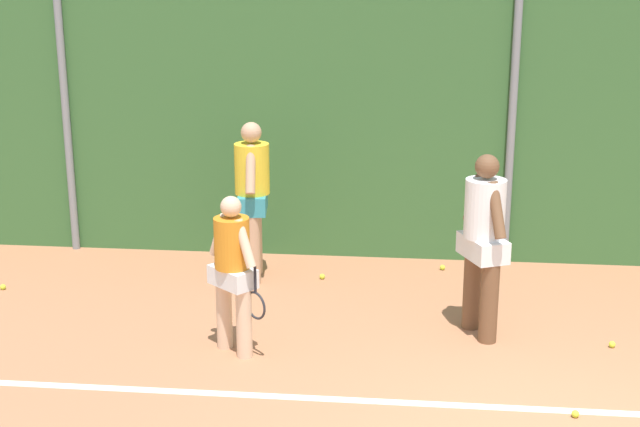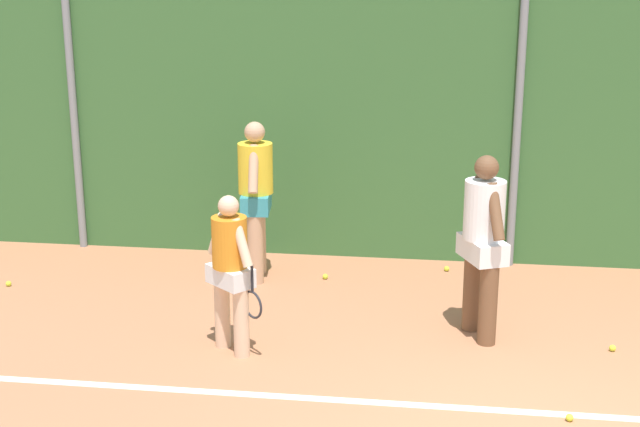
{
  "view_description": "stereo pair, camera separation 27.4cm",
  "coord_description": "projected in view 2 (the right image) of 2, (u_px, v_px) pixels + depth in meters",
  "views": [
    {
      "loc": [
        -1.21,
        -6.16,
        3.81
      ],
      "look_at": [
        -2.15,
        2.91,
        1.19
      ],
      "focal_mm": 50.7,
      "sensor_mm": 36.0,
      "label": 1
    },
    {
      "loc": [
        -0.93,
        -6.12,
        3.81
      ],
      "look_at": [
        -2.15,
        2.91,
        1.19
      ],
      "focal_mm": 50.7,
      "sensor_mm": 36.0,
      "label": 2
    }
  ],
  "objects": [
    {
      "name": "ground_plane",
      "position": [
        534.0,
        390.0,
        8.2
      ],
      "size": [
        30.22,
        30.22,
        0.0
      ],
      "primitive_type": "plane",
      "color": "#B2704C"
    },
    {
      "name": "hedge_fence_backdrop",
      "position": [
        516.0,
        132.0,
        11.21
      ],
      "size": [
        19.64,
        0.25,
        3.37
      ],
      "primitive_type": "cube",
      "color": "#386633",
      "rests_on": "ground_plane"
    },
    {
      "name": "fence_post_left",
      "position": [
        74.0,
        115.0,
        11.74
      ],
      "size": [
        0.1,
        0.1,
        3.59
      ],
      "primitive_type": "cylinder",
      "color": "gray",
      "rests_on": "ground_plane"
    },
    {
      "name": "fence_post_center",
      "position": [
        517.0,
        126.0,
        11.01
      ],
      "size": [
        0.1,
        0.1,
        3.59
      ],
      "primitive_type": "cylinder",
      "color": "gray",
      "rests_on": "ground_plane"
    },
    {
      "name": "court_baseline_paint",
      "position": [
        539.0,
        413.0,
        7.78
      ],
      "size": [
        14.35,
        0.1,
        0.01
      ],
      "primitive_type": "cube",
      "color": "white",
      "rests_on": "ground_plane"
    },
    {
      "name": "player_foreground_near",
      "position": [
        231.0,
        266.0,
        8.76
      ],
      "size": [
        0.63,
        0.51,
        1.6
      ],
      "rotation": [
        0.0,
        0.0,
        5.58
      ],
      "color": "beige",
      "rests_on": "ground_plane"
    },
    {
      "name": "player_midcourt",
      "position": [
        483.0,
        237.0,
        9.06
      ],
      "size": [
        0.53,
        0.75,
        1.91
      ],
      "rotation": [
        0.0,
        0.0,
        5.13
      ],
      "color": "brown",
      "rests_on": "ground_plane"
    },
    {
      "name": "player_backcourt_far",
      "position": [
        256.0,
        192.0,
        10.76
      ],
      "size": [
        0.41,
        0.81,
        1.93
      ],
      "rotation": [
        0.0,
        0.0,
        4.82
      ],
      "color": "tan",
      "rests_on": "ground_plane"
    },
    {
      "name": "tennis_ball_2",
      "position": [
        570.0,
        418.0,
        7.64
      ],
      "size": [
        0.07,
        0.07,
        0.07
      ],
      "primitive_type": "sphere",
      "color": "#CCDB33",
      "rests_on": "ground_plane"
    },
    {
      "name": "tennis_ball_4",
      "position": [
        9.0,
        284.0,
        10.75
      ],
      "size": [
        0.07,
        0.07,
        0.07
      ],
      "primitive_type": "sphere",
      "color": "#CCDB33",
      "rests_on": "ground_plane"
    },
    {
      "name": "tennis_ball_5",
      "position": [
        325.0,
        277.0,
        10.98
      ],
      "size": [
        0.07,
        0.07,
        0.07
      ],
      "primitive_type": "sphere",
      "color": "#CCDB33",
      "rests_on": "ground_plane"
    },
    {
      "name": "tennis_ball_6",
      "position": [
        447.0,
        269.0,
        11.26
      ],
      "size": [
        0.07,
        0.07,
        0.07
      ],
      "primitive_type": "sphere",
      "color": "#CCDB33",
      "rests_on": "ground_plane"
    },
    {
      "name": "tennis_ball_8",
      "position": [
        612.0,
        348.0,
        8.99
      ],
      "size": [
        0.07,
        0.07,
        0.07
      ],
      "primitive_type": "sphere",
      "color": "#CCDB33",
      "rests_on": "ground_plane"
    }
  ]
}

